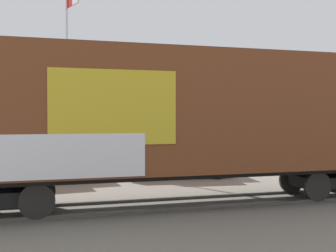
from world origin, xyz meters
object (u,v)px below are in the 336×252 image
object	(u,v)px
flagpole	(69,51)
parked_car_silver	(177,159)
freight_car	(183,114)
parked_car_tan	(37,162)

from	to	relation	value
flagpole	parked_car_silver	world-z (taller)	flagpole
flagpole	parked_car_silver	distance (m)	8.71
flagpole	freight_car	bearing A→B (deg)	-72.42
freight_car	parked_car_tan	size ratio (longest dim) A/B	2.96
flagpole	parked_car_tan	bearing A→B (deg)	-103.63
freight_car	flagpole	distance (m)	11.57
flagpole	parked_car_silver	xyz separation A→B (m)	(4.56, -5.18, -5.32)
freight_car	parked_car_tan	world-z (taller)	freight_car
parked_car_tan	parked_car_silver	xyz separation A→B (m)	(5.84, 0.10, -0.03)
parked_car_silver	freight_car	bearing A→B (deg)	-102.83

